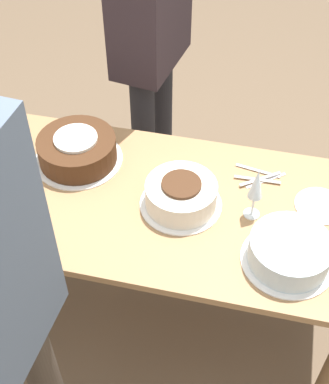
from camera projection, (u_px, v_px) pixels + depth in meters
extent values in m
plane|color=brown|center=(164.00, 311.00, 2.42)|extent=(12.00, 12.00, 0.00)
cube|color=#9E754C|center=(164.00, 205.00, 1.90)|extent=(1.51, 0.72, 0.03)
cylinder|color=brown|center=(35.00, 189.00, 2.47)|extent=(0.07, 0.07, 0.70)
cylinder|color=white|center=(181.00, 203.00, 1.88)|extent=(0.29, 0.29, 0.01)
cylinder|color=silver|center=(181.00, 194.00, 1.85)|extent=(0.25, 0.25, 0.09)
cylinder|color=#422614|center=(182.00, 184.00, 1.81)|extent=(0.14, 0.14, 0.01)
cylinder|color=white|center=(79.00, 159.00, 2.04)|extent=(0.34, 0.34, 0.01)
cylinder|color=#422614|center=(77.00, 149.00, 2.00)|extent=(0.30, 0.30, 0.10)
cylinder|color=silver|center=(75.00, 138.00, 1.97)|extent=(0.16, 0.16, 0.01)
cylinder|color=white|center=(287.00, 260.00, 1.71)|extent=(0.30, 0.30, 0.01)
cylinder|color=silver|center=(290.00, 251.00, 1.68)|extent=(0.26, 0.26, 0.09)
cylinder|color=silver|center=(28.00, 222.00, 1.82)|extent=(0.06, 0.06, 0.00)
cylinder|color=silver|center=(26.00, 213.00, 1.79)|extent=(0.01, 0.01, 0.08)
cone|color=silver|center=(21.00, 194.00, 1.73)|extent=(0.05, 0.05, 0.10)
cylinder|color=silver|center=(18.00, 178.00, 1.97)|extent=(0.07, 0.07, 0.00)
cylinder|color=silver|center=(15.00, 168.00, 1.93)|extent=(0.01, 0.01, 0.09)
cone|color=silver|center=(9.00, 145.00, 1.86)|extent=(0.04, 0.04, 0.13)
cylinder|color=silver|center=(251.00, 214.00, 1.85)|extent=(0.06, 0.06, 0.00)
cylinder|color=silver|center=(253.00, 205.00, 1.82)|extent=(0.01, 0.01, 0.09)
cone|color=silver|center=(257.00, 184.00, 1.74)|extent=(0.05, 0.05, 0.12)
cylinder|color=white|center=(320.00, 206.00, 1.87)|extent=(0.18, 0.18, 0.01)
cube|color=silver|center=(266.00, 181.00, 1.96)|extent=(0.14, 0.11, 0.00)
cube|color=silver|center=(258.00, 171.00, 2.00)|extent=(0.17, 0.04, 0.00)
cube|color=silver|center=(257.00, 179.00, 1.96)|extent=(0.17, 0.02, 0.00)
cube|color=silver|center=(260.00, 179.00, 1.96)|extent=(0.14, 0.11, 0.00)
cylinder|color=#232328|center=(161.00, 121.00, 2.71)|extent=(0.11, 0.11, 0.83)
cylinder|color=#232328|center=(144.00, 148.00, 2.57)|extent=(0.11, 0.11, 0.83)
cylinder|color=#4C4238|center=(43.00, 375.00, 1.79)|extent=(0.11, 0.11, 0.82)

